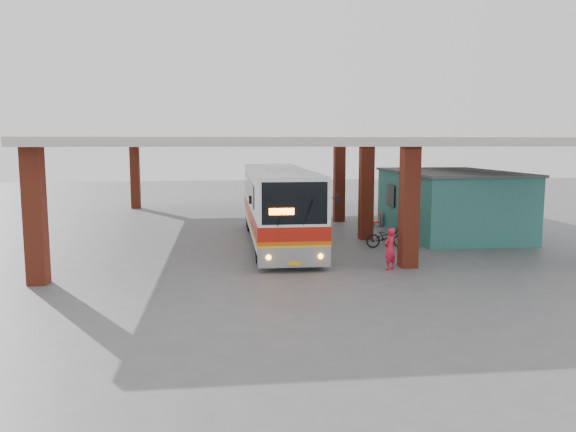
# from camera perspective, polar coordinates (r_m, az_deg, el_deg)

# --- Properties ---
(ground) EXTENTS (90.00, 90.00, 0.00)m
(ground) POSITION_cam_1_polar(r_m,az_deg,el_deg) (23.03, 2.51, -3.75)
(ground) COLOR #515154
(ground) RESTS_ON ground
(brick_columns) EXTENTS (20.10, 21.60, 4.35)m
(brick_columns) POSITION_cam_1_polar(r_m,az_deg,el_deg) (27.85, 3.77, 2.71)
(brick_columns) COLOR #953520
(brick_columns) RESTS_ON ground
(canopy_roof) EXTENTS (21.00, 23.00, 0.30)m
(canopy_roof) POSITION_cam_1_polar(r_m,az_deg,el_deg) (29.09, 1.45, 7.51)
(canopy_roof) COLOR #BCB6AA
(canopy_roof) RESTS_ON brick_columns
(shop_building) EXTENTS (5.20, 8.20, 3.11)m
(shop_building) POSITION_cam_1_polar(r_m,az_deg,el_deg) (28.71, 16.12, 1.35)
(shop_building) COLOR #2C6F5F
(shop_building) RESTS_ON ground
(coach_bus) EXTENTS (2.63, 12.17, 3.54)m
(coach_bus) POSITION_cam_1_polar(r_m,az_deg,el_deg) (25.03, -1.02, 1.23)
(coach_bus) COLOR white
(coach_bus) RESTS_ON ground
(motorcycle) EXTENTS (1.81, 0.73, 0.93)m
(motorcycle) POSITION_cam_1_polar(r_m,az_deg,el_deg) (24.38, 9.98, -2.12)
(motorcycle) COLOR black
(motorcycle) RESTS_ON ground
(pedestrian) EXTENTS (0.66, 0.61, 1.51)m
(pedestrian) POSITION_cam_1_polar(r_m,az_deg,el_deg) (20.13, 10.32, -3.31)
(pedestrian) COLOR red
(pedestrian) RESTS_ON ground
(red_chair) EXTENTS (0.47, 0.47, 0.74)m
(red_chair) POSITION_cam_1_polar(r_m,az_deg,el_deg) (30.65, 9.22, -0.39)
(red_chair) COLOR red
(red_chair) RESTS_ON ground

